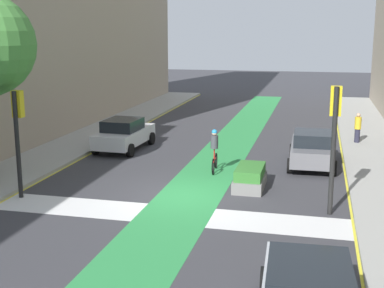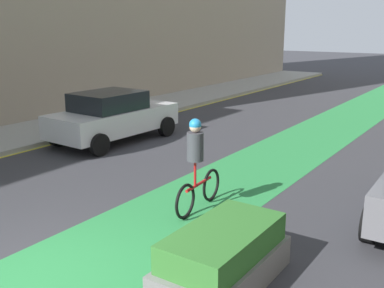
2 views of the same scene
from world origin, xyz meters
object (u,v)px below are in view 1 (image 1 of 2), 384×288
at_px(car_white_left_far, 124,134).
at_px(traffic_signal_near_right, 335,125).
at_px(pedestrian_sidewalk_right_a, 358,128).
at_px(median_planter, 250,178).
at_px(traffic_signal_near_left, 18,123).
at_px(car_grey_right_far, 312,148).
at_px(cyclist_in_lane, 214,150).

bearing_deg(car_white_left_far, traffic_signal_near_right, -36.40).
relative_size(car_white_left_far, pedestrian_sidewalk_right_a, 2.76).
bearing_deg(pedestrian_sidewalk_right_a, traffic_signal_near_right, -97.82).
bearing_deg(pedestrian_sidewalk_right_a, median_planter, -116.52).
height_order(traffic_signal_near_left, car_white_left_far, traffic_signal_near_left).
relative_size(traffic_signal_near_left, median_planter, 1.78).
distance_m(car_grey_right_far, cyclist_in_lane, 4.47).
bearing_deg(traffic_signal_near_left, traffic_signal_near_right, 4.04).
relative_size(traffic_signal_near_right, car_white_left_far, 0.98).
bearing_deg(traffic_signal_near_left, car_grey_right_far, 34.32).
xyz_separation_m(car_white_left_far, car_grey_right_far, (9.27, -1.20, 0.00)).
distance_m(traffic_signal_near_right, median_planter, 4.46).
distance_m(car_white_left_far, cyclist_in_lane, 6.14).
xyz_separation_m(traffic_signal_near_left, pedestrian_sidewalk_right_a, (12.37, 11.92, -1.78)).
distance_m(cyclist_in_lane, pedestrian_sidewalk_right_a, 9.36).
bearing_deg(car_white_left_far, car_grey_right_far, -7.37).
relative_size(traffic_signal_near_right, median_planter, 1.94).
relative_size(car_grey_right_far, pedestrian_sidewalk_right_a, 2.74).
bearing_deg(traffic_signal_near_right, car_grey_right_far, 96.53).
height_order(traffic_signal_near_left, car_grey_right_far, traffic_signal_near_left).
bearing_deg(median_planter, pedestrian_sidewalk_right_a, 63.48).
height_order(cyclist_in_lane, median_planter, cyclist_in_lane).
xyz_separation_m(car_grey_right_far, cyclist_in_lane, (-4.01, -1.97, 0.17)).
height_order(traffic_signal_near_left, pedestrian_sidewalk_right_a, traffic_signal_near_left).
distance_m(car_white_left_far, car_grey_right_far, 9.35).
bearing_deg(traffic_signal_near_right, car_white_left_far, 143.60).
height_order(traffic_signal_near_left, cyclist_in_lane, traffic_signal_near_left).
bearing_deg(cyclist_in_lane, traffic_signal_near_left, -141.05).
xyz_separation_m(traffic_signal_near_right, traffic_signal_near_left, (-10.84, -0.76, -0.23)).
xyz_separation_m(car_grey_right_far, median_planter, (-2.23, -3.96, -0.40)).
xyz_separation_m(cyclist_in_lane, pedestrian_sidewalk_right_a, (6.25, 6.97, -0.04)).
relative_size(car_grey_right_far, median_planter, 1.96).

